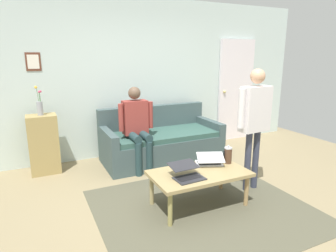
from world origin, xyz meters
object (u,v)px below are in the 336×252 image
object	(u,v)px
interior_door	(236,91)
person_standing	(255,114)
couch	(161,142)
flower_vase	(40,107)
person_seated	(137,123)
side_shelf	(44,144)
laptop_left	(187,174)
laptop_center	(210,161)
coffee_table	(199,175)
french_press	(228,155)

from	to	relation	value
interior_door	person_standing	xyz separation A→B (m)	(1.31, 2.06, -0.01)
interior_door	couch	size ratio (longest dim) A/B	1.05
flower_vase	person_seated	bearing A→B (deg)	161.13
side_shelf	person_seated	bearing A→B (deg)	161.08
laptop_left	flower_vase	distance (m)	2.44
side_shelf	interior_door	bearing A→B (deg)	-175.68
laptop_center	person_standing	xyz separation A→B (m)	(-0.61, 0.07, 0.55)
coffee_table	laptop_center	world-z (taller)	laptop_center
side_shelf	person_standing	size ratio (longest dim) A/B	0.56
couch	flower_vase	bearing A→B (deg)	-7.05
laptop_left	flower_vase	world-z (taller)	flower_vase
interior_door	french_press	world-z (taller)	interior_door
person_seated	person_standing	bearing A→B (deg)	130.00
laptop_left	couch	bearing A→B (deg)	-104.38
side_shelf	person_standing	distance (m)	3.07
coffee_table	person_seated	size ratio (longest dim) A/B	0.89
coffee_table	laptop_center	size ratio (longest dim) A/B	2.81
french_press	flower_vase	xyz separation A→B (m)	(2.06, -1.76, 0.49)
interior_door	flower_vase	xyz separation A→B (m)	(3.75, 0.28, -0.01)
interior_door	coffee_table	distance (m)	3.11
coffee_table	flower_vase	world-z (taller)	flower_vase
interior_door	person_seated	xyz separation A→B (m)	(2.42, 0.74, -0.30)
laptop_left	person_seated	bearing A→B (deg)	-87.81
coffee_table	couch	bearing A→B (deg)	-98.11
coffee_table	french_press	world-z (taller)	french_press
couch	laptop_center	world-z (taller)	couch
side_shelf	laptop_left	bearing A→B (deg)	125.41
coffee_table	person_standing	distance (m)	1.07
side_shelf	french_press	bearing A→B (deg)	139.44
person_standing	person_seated	xyz separation A→B (m)	(1.11, -1.33, -0.29)
person_standing	interior_door	bearing A→B (deg)	-122.46
person_standing	person_seated	size ratio (longest dim) A/B	1.24
couch	person_standing	distance (m)	1.82
laptop_left	side_shelf	xyz separation A→B (m)	(1.38, -1.94, -0.02)
laptop_left	flower_vase	bearing A→B (deg)	-54.57
coffee_table	laptop_center	xyz separation A→B (m)	(-0.24, -0.15, 0.09)
laptop_center	flower_vase	world-z (taller)	flower_vase
flower_vase	french_press	bearing A→B (deg)	139.47
laptop_center	person_seated	size ratio (longest dim) A/B	0.32
flower_vase	person_seated	distance (m)	1.43
french_press	laptop_center	bearing A→B (deg)	-12.82
side_shelf	person_seated	size ratio (longest dim) A/B	0.70
person_standing	flower_vase	bearing A→B (deg)	-36.15
side_shelf	flower_vase	distance (m)	0.57
coffee_table	laptop_left	xyz separation A→B (m)	(0.21, 0.08, 0.09)
coffee_table	laptop_left	size ratio (longest dim) A/B	3.13
french_press	side_shelf	distance (m)	2.71
flower_vase	interior_door	bearing A→B (deg)	-175.66
french_press	person_seated	size ratio (longest dim) A/B	0.18
laptop_center	person_seated	xyz separation A→B (m)	(0.50, -1.26, 0.26)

